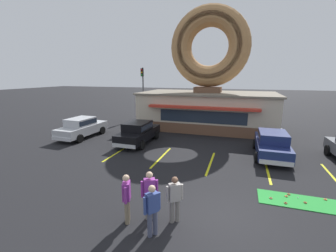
{
  "coord_description": "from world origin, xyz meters",
  "views": [
    {
      "loc": [
        0.42,
        -7.24,
        4.91
      ],
      "look_at": [
        -3.57,
        5.0,
        2.0
      ],
      "focal_mm": 24.0,
      "sensor_mm": 36.0,
      "label": 1
    }
  ],
  "objects_px": {
    "pedestrian_hooded_kid": "(150,193)",
    "traffic_light_pole": "(143,86)",
    "pedestrian_clipboard_woman": "(152,208)",
    "trash_bin": "(278,134)",
    "pedestrian_leather_jacket_man": "(175,197)",
    "golf_ball": "(298,198)",
    "car_navy": "(272,143)",
    "car_silver": "(82,127)",
    "pedestrian_blue_sweater_man": "(127,196)",
    "car_black": "(138,132)"
  },
  "relations": [
    {
      "from": "car_navy",
      "to": "car_silver",
      "type": "height_order",
      "value": "same"
    },
    {
      "from": "car_navy",
      "to": "trash_bin",
      "type": "height_order",
      "value": "car_navy"
    },
    {
      "from": "car_silver",
      "to": "pedestrian_blue_sweater_man",
      "type": "relative_size",
      "value": 2.66
    },
    {
      "from": "car_navy",
      "to": "trash_bin",
      "type": "distance_m",
      "value": 4.22
    },
    {
      "from": "car_silver",
      "to": "pedestrian_blue_sweater_man",
      "type": "xyz_separation_m",
      "value": [
        8.65,
        -8.55,
        0.1
      ]
    },
    {
      "from": "car_black",
      "to": "pedestrian_hooded_kid",
      "type": "height_order",
      "value": "pedestrian_hooded_kid"
    },
    {
      "from": "golf_ball",
      "to": "car_black",
      "type": "distance_m",
      "value": 10.81
    },
    {
      "from": "car_silver",
      "to": "pedestrian_blue_sweater_man",
      "type": "bearing_deg",
      "value": -44.68
    },
    {
      "from": "car_black",
      "to": "pedestrian_leather_jacket_man",
      "type": "xyz_separation_m",
      "value": [
        5.16,
        -8.02,
        0.05
      ]
    },
    {
      "from": "car_black",
      "to": "pedestrian_clipboard_woman",
      "type": "relative_size",
      "value": 2.68
    },
    {
      "from": "pedestrian_leather_jacket_man",
      "to": "traffic_light_pole",
      "type": "distance_m",
      "value": 20.21
    },
    {
      "from": "car_black",
      "to": "pedestrian_blue_sweater_man",
      "type": "distance_m",
      "value": 9.27
    },
    {
      "from": "pedestrian_clipboard_woman",
      "to": "trash_bin",
      "type": "height_order",
      "value": "pedestrian_clipboard_woman"
    },
    {
      "from": "pedestrian_blue_sweater_man",
      "to": "traffic_light_pole",
      "type": "bearing_deg",
      "value": 112.55
    },
    {
      "from": "pedestrian_hooded_kid",
      "to": "traffic_light_pole",
      "type": "xyz_separation_m",
      "value": [
        -8.27,
        17.91,
        2.72
      ]
    },
    {
      "from": "car_black",
      "to": "pedestrian_hooded_kid",
      "type": "xyz_separation_m",
      "value": [
        4.3,
        -8.12,
        0.11
      ]
    },
    {
      "from": "pedestrian_blue_sweater_man",
      "to": "pedestrian_leather_jacket_man",
      "type": "xyz_separation_m",
      "value": [
        1.52,
        0.51,
        -0.05
      ]
    },
    {
      "from": "pedestrian_blue_sweater_man",
      "to": "pedestrian_hooded_kid",
      "type": "xyz_separation_m",
      "value": [
        0.66,
        0.4,
        0.02
      ]
    },
    {
      "from": "car_black",
      "to": "car_silver",
      "type": "bearing_deg",
      "value": 179.71
    },
    {
      "from": "golf_ball",
      "to": "car_black",
      "type": "xyz_separation_m",
      "value": [
        -9.53,
        5.05,
        0.82
      ]
    },
    {
      "from": "pedestrian_clipboard_woman",
      "to": "car_silver",
      "type": "bearing_deg",
      "value": 137.48
    },
    {
      "from": "pedestrian_leather_jacket_man",
      "to": "golf_ball",
      "type": "bearing_deg",
      "value": 34.19
    },
    {
      "from": "car_black",
      "to": "trash_bin",
      "type": "bearing_deg",
      "value": 21.77
    },
    {
      "from": "pedestrian_hooded_kid",
      "to": "pedestrian_clipboard_woman",
      "type": "relative_size",
      "value": 1.03
    },
    {
      "from": "golf_ball",
      "to": "car_black",
      "type": "height_order",
      "value": "car_black"
    },
    {
      "from": "car_black",
      "to": "car_navy",
      "type": "distance_m",
      "value": 9.03
    },
    {
      "from": "car_navy",
      "to": "trash_bin",
      "type": "bearing_deg",
      "value": 77.24
    },
    {
      "from": "car_black",
      "to": "trash_bin",
      "type": "relative_size",
      "value": 4.69
    },
    {
      "from": "pedestrian_leather_jacket_man",
      "to": "pedestrian_hooded_kid",
      "type": "bearing_deg",
      "value": -173.13
    },
    {
      "from": "pedestrian_leather_jacket_man",
      "to": "pedestrian_clipboard_woman",
      "type": "height_order",
      "value": "pedestrian_clipboard_woman"
    },
    {
      "from": "car_silver",
      "to": "car_navy",
      "type": "bearing_deg",
      "value": -0.59
    },
    {
      "from": "pedestrian_leather_jacket_man",
      "to": "pedestrian_clipboard_woman",
      "type": "relative_size",
      "value": 0.97
    },
    {
      "from": "car_silver",
      "to": "traffic_light_pole",
      "type": "height_order",
      "value": "traffic_light_pole"
    },
    {
      "from": "pedestrian_clipboard_woman",
      "to": "traffic_light_pole",
      "type": "distance_m",
      "value": 20.76
    },
    {
      "from": "pedestrian_hooded_kid",
      "to": "pedestrian_clipboard_woman",
      "type": "xyz_separation_m",
      "value": [
        0.4,
        -0.75,
        -0.04
      ]
    },
    {
      "from": "car_black",
      "to": "pedestrian_clipboard_woman",
      "type": "distance_m",
      "value": 10.04
    },
    {
      "from": "golf_ball",
      "to": "pedestrian_clipboard_woman",
      "type": "xyz_separation_m",
      "value": [
        -4.83,
        -3.82,
        0.9
      ]
    },
    {
      "from": "golf_ball",
      "to": "pedestrian_clipboard_woman",
      "type": "height_order",
      "value": "pedestrian_clipboard_woman"
    },
    {
      "from": "pedestrian_hooded_kid",
      "to": "pedestrian_clipboard_woman",
      "type": "distance_m",
      "value": 0.85
    },
    {
      "from": "car_black",
      "to": "traffic_light_pole",
      "type": "xyz_separation_m",
      "value": [
        -3.97,
        9.79,
        2.84
      ]
    },
    {
      "from": "car_black",
      "to": "pedestrian_blue_sweater_man",
      "type": "bearing_deg",
      "value": -66.9
    },
    {
      "from": "traffic_light_pole",
      "to": "car_navy",
      "type": "bearing_deg",
      "value": -37.32
    },
    {
      "from": "pedestrian_blue_sweater_man",
      "to": "car_black",
      "type": "bearing_deg",
      "value": 113.1
    },
    {
      "from": "golf_ball",
      "to": "traffic_light_pole",
      "type": "distance_m",
      "value": 20.39
    },
    {
      "from": "car_navy",
      "to": "car_silver",
      "type": "relative_size",
      "value": 0.99
    },
    {
      "from": "golf_ball",
      "to": "pedestrian_hooded_kid",
      "type": "bearing_deg",
      "value": -149.57
    },
    {
      "from": "car_silver",
      "to": "pedestrian_clipboard_woman",
      "type": "distance_m",
      "value": 13.17
    },
    {
      "from": "pedestrian_hooded_kid",
      "to": "traffic_light_pole",
      "type": "bearing_deg",
      "value": 114.78
    },
    {
      "from": "golf_ball",
      "to": "pedestrian_leather_jacket_man",
      "type": "xyz_separation_m",
      "value": [
        -4.37,
        -2.97,
        0.87
      ]
    },
    {
      "from": "golf_ball",
      "to": "car_navy",
      "type": "distance_m",
      "value": 5.02
    }
  ]
}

